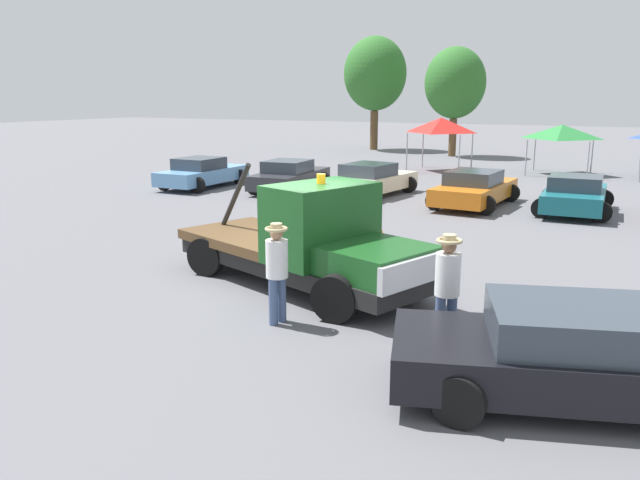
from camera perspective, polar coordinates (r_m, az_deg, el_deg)
ground_plane at (r=13.58m, az=-1.89°, el=-4.11°), size 160.00×160.00×0.00m
tow_truck at (r=13.04m, az=-0.77°, el=-0.43°), size 6.65×4.13×2.51m
foreground_car at (r=9.10m, az=23.57°, el=-9.72°), size 5.66×3.45×1.34m
person_near_truck at (r=10.20m, az=11.57°, el=-3.74°), size 0.42×0.42×1.88m
person_at_hood at (r=11.05m, az=-3.96°, el=-2.31°), size 0.41×0.41×1.84m
parked_car_skyblue at (r=28.44m, az=-10.73°, el=6.05°), size 2.48×4.62×1.34m
parked_car_charcoal at (r=26.85m, az=-2.80°, el=5.86°), size 2.68×4.71×1.34m
parked_car_cream at (r=25.64m, az=4.64°, el=5.50°), size 2.96×4.89×1.34m
parked_car_orange at (r=23.82m, az=13.94°, el=4.58°), size 2.77×4.93×1.34m
parked_car_teal at (r=23.40m, az=22.26°, el=3.83°), size 2.55×4.28×1.34m
canopy_tent_red at (r=34.65m, az=11.02°, el=10.27°), size 2.88×2.88×2.87m
canopy_tent_green at (r=34.80m, az=21.24°, el=9.20°), size 2.98×2.98×2.56m
tree_center at (r=48.00m, az=5.06°, el=14.88°), size 4.65×4.65×8.30m
tree_right at (r=43.43m, az=12.25°, el=13.83°), size 4.01×4.01×7.17m
traffic_cone at (r=17.88m, az=5.40°, el=0.89°), size 0.40×0.40×0.55m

